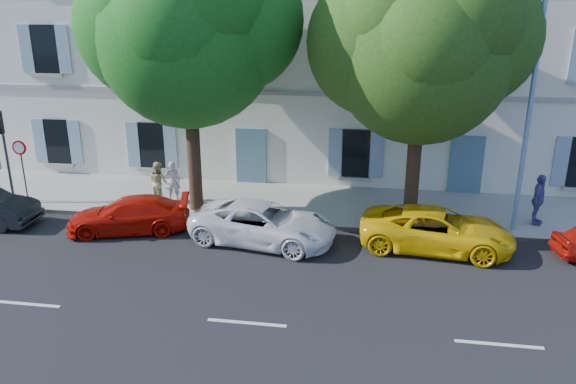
% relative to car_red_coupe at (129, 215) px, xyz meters
% --- Properties ---
extents(ground, '(90.00, 90.00, 0.00)m').
position_rel_car_red_coupe_xyz_m(ground, '(5.29, -1.09, -0.60)').
color(ground, black).
extents(sidewalk, '(36.00, 4.50, 0.15)m').
position_rel_car_red_coupe_xyz_m(sidewalk, '(5.29, 3.36, -0.52)').
color(sidewalk, '#A09E96').
rests_on(sidewalk, ground).
extents(kerb, '(36.00, 0.16, 0.16)m').
position_rel_car_red_coupe_xyz_m(kerb, '(5.29, 1.19, -0.52)').
color(kerb, '#9E998E').
rests_on(kerb, ground).
extents(building, '(28.00, 7.00, 12.00)m').
position_rel_car_red_coupe_xyz_m(building, '(5.29, 9.11, 5.40)').
color(building, white).
rests_on(building, ground).
extents(car_red_coupe, '(4.42, 2.70, 1.20)m').
position_rel_car_red_coupe_xyz_m(car_red_coupe, '(0.00, 0.00, 0.00)').
color(car_red_coupe, '#C11105').
rests_on(car_red_coupe, ground).
extents(car_white_coupe, '(5.09, 3.00, 1.33)m').
position_rel_car_red_coupe_xyz_m(car_white_coupe, '(4.75, -0.22, 0.07)').
color(car_white_coupe, white).
rests_on(car_white_coupe, ground).
extents(car_yellow_supercar, '(5.00, 2.69, 1.33)m').
position_rel_car_red_coupe_xyz_m(car_yellow_supercar, '(10.30, 0.11, 0.07)').
color(car_yellow_supercar, yellow).
rests_on(car_yellow_supercar, ground).
extents(tree_left, '(6.23, 6.23, 9.66)m').
position_rel_car_red_coupe_xyz_m(tree_left, '(1.73, 2.11, 5.77)').
color(tree_left, '#3A2819').
rests_on(tree_left, sidewalk).
extents(tree_right, '(5.83, 5.83, 8.99)m').
position_rel_car_red_coupe_xyz_m(tree_right, '(9.56, 2.02, 5.32)').
color(tree_right, '#3A2819').
rests_on(tree_right, sidewalk).
extents(traffic_light, '(0.31, 0.41, 3.59)m').
position_rel_car_red_coupe_xyz_m(traffic_light, '(-5.47, 1.57, 2.15)').
color(traffic_light, '#383A3D').
rests_on(traffic_light, sidewalk).
extents(road_sign, '(0.56, 0.08, 2.42)m').
position_rel_car_red_coupe_xyz_m(road_sign, '(-5.04, 1.89, 1.30)').
color(road_sign, '#383A3D').
rests_on(road_sign, sidewalk).
extents(street_lamp, '(0.37, 1.71, 7.99)m').
position_rel_car_red_coupe_xyz_m(street_lamp, '(13.03, 1.63, 4.08)').
color(street_lamp, '#7293BF').
rests_on(street_lamp, sidewalk).
extents(pedestrian_a, '(0.65, 0.51, 1.58)m').
position_rel_car_red_coupe_xyz_m(pedestrian_a, '(0.57, 2.84, 0.34)').
color(pedestrian_a, silver).
rests_on(pedestrian_a, sidewalk).
extents(pedestrian_b, '(0.98, 0.92, 1.61)m').
position_rel_car_red_coupe_xyz_m(pedestrian_b, '(0.09, 2.60, 0.35)').
color(pedestrian_b, tan).
rests_on(pedestrian_b, sidewalk).
extents(pedestrian_c, '(0.82, 1.14, 1.80)m').
position_rel_car_red_coupe_xyz_m(pedestrian_c, '(13.90, 2.45, 0.45)').
color(pedestrian_c, '#585296').
rests_on(pedestrian_c, sidewalk).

